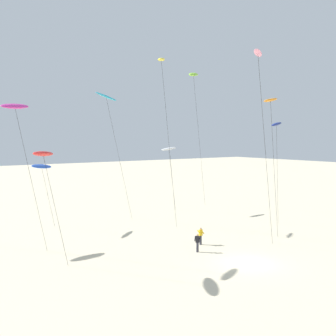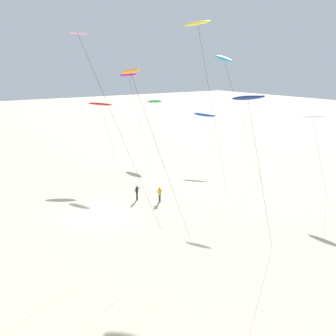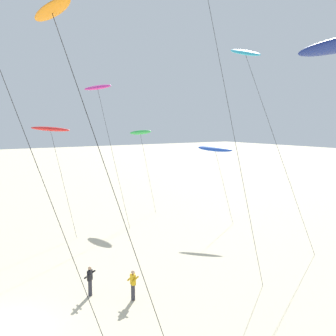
{
  "view_description": "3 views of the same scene",
  "coord_description": "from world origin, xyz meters",
  "px_view_note": "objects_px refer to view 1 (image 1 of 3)",
  "views": [
    {
      "loc": [
        -23.63,
        -21.84,
        10.2
      ],
      "look_at": [
        -2.12,
        8.37,
        7.37
      ],
      "focal_mm": 42.29,
      "sensor_mm": 36.0,
      "label": 1
    },
    {
      "loc": [
        31.35,
        -12.98,
        14.03
      ],
      "look_at": [
        0.3,
        7.79,
        3.52
      ],
      "focal_mm": 39.26,
      "sensor_mm": 36.0,
      "label": 2
    },
    {
      "loc": [
        18.23,
        -2.83,
        9.59
      ],
      "look_at": [
        -3.51,
        11.5,
        6.52
      ],
      "focal_mm": 41.41,
      "sensor_mm": 36.0,
      "label": 3
    }
  ],
  "objects_px": {
    "kite_red": "(43,154)",
    "kite_white": "(169,149)",
    "kite_orange": "(271,102)",
    "kite_pink": "(258,61)",
    "kite_magenta": "(15,107)",
    "kite_navy": "(276,125)",
    "kite_lime": "(194,75)",
    "kite_yellow": "(161,61)",
    "kite_blue": "(42,167)",
    "kite_flyer_middle": "(197,242)",
    "kite_cyan": "(106,98)",
    "kite_flyer_nearest": "(201,235)"
  },
  "relations": [
    {
      "from": "kite_navy",
      "to": "kite_flyer_middle",
      "type": "height_order",
      "value": "kite_navy"
    },
    {
      "from": "kite_lime",
      "to": "kite_flyer_middle",
      "type": "height_order",
      "value": "kite_lime"
    },
    {
      "from": "kite_magenta",
      "to": "kite_red",
      "type": "height_order",
      "value": "kite_magenta"
    },
    {
      "from": "kite_white",
      "to": "kite_orange",
      "type": "bearing_deg",
      "value": -99.25
    },
    {
      "from": "kite_navy",
      "to": "kite_magenta",
      "type": "relative_size",
      "value": 0.92
    },
    {
      "from": "kite_cyan",
      "to": "kite_blue",
      "type": "xyz_separation_m",
      "value": [
        -6.55,
        2.7,
        -7.58
      ]
    },
    {
      "from": "kite_navy",
      "to": "kite_white",
      "type": "relative_size",
      "value": 1.34
    },
    {
      "from": "kite_flyer_middle",
      "to": "kite_cyan",
      "type": "bearing_deg",
      "value": 98.59
    },
    {
      "from": "kite_orange",
      "to": "kite_lime",
      "type": "bearing_deg",
      "value": 70.22
    },
    {
      "from": "kite_pink",
      "to": "kite_white",
      "type": "xyz_separation_m",
      "value": [
        7.63,
        22.46,
        -7.38
      ]
    },
    {
      "from": "kite_flyer_middle",
      "to": "kite_blue",
      "type": "bearing_deg",
      "value": 117.91
    },
    {
      "from": "kite_navy",
      "to": "kite_flyer_middle",
      "type": "xyz_separation_m",
      "value": [
        -13.23,
        -2.28,
        -10.77
      ]
    },
    {
      "from": "kite_red",
      "to": "kite_lime",
      "type": "bearing_deg",
      "value": 28.96
    },
    {
      "from": "kite_yellow",
      "to": "kite_pink",
      "type": "bearing_deg",
      "value": -89.07
    },
    {
      "from": "kite_pink",
      "to": "kite_orange",
      "type": "height_order",
      "value": "kite_pink"
    },
    {
      "from": "kite_navy",
      "to": "kite_white",
      "type": "distance_m",
      "value": 15.4
    },
    {
      "from": "kite_yellow",
      "to": "kite_flyer_middle",
      "type": "distance_m",
      "value": 18.54
    },
    {
      "from": "kite_orange",
      "to": "kite_flyer_nearest",
      "type": "distance_m",
      "value": 13.95
    },
    {
      "from": "kite_pink",
      "to": "kite_yellow",
      "type": "height_order",
      "value": "kite_yellow"
    },
    {
      "from": "kite_pink",
      "to": "kite_yellow",
      "type": "distance_m",
      "value": 12.93
    },
    {
      "from": "kite_flyer_nearest",
      "to": "kite_lime",
      "type": "bearing_deg",
      "value": 53.31
    },
    {
      "from": "kite_red",
      "to": "kite_cyan",
      "type": "bearing_deg",
      "value": 46.55
    },
    {
      "from": "kite_pink",
      "to": "kite_orange",
      "type": "bearing_deg",
      "value": 29.01
    },
    {
      "from": "kite_orange",
      "to": "kite_magenta",
      "type": "bearing_deg",
      "value": 152.83
    },
    {
      "from": "kite_navy",
      "to": "kite_lime",
      "type": "bearing_deg",
      "value": 92.93
    },
    {
      "from": "kite_red",
      "to": "kite_flyer_nearest",
      "type": "xyz_separation_m",
      "value": [
        14.81,
        -0.24,
        -8.13
      ]
    },
    {
      "from": "kite_flyer_nearest",
      "to": "kite_flyer_middle",
      "type": "distance_m",
      "value": 2.51
    },
    {
      "from": "kite_lime",
      "to": "kite_yellow",
      "type": "height_order",
      "value": "kite_lime"
    },
    {
      "from": "kite_red",
      "to": "kite_yellow",
      "type": "distance_m",
      "value": 17.37
    },
    {
      "from": "kite_navy",
      "to": "kite_magenta",
      "type": "height_order",
      "value": "kite_magenta"
    },
    {
      "from": "kite_red",
      "to": "kite_pink",
      "type": "height_order",
      "value": "kite_pink"
    },
    {
      "from": "kite_cyan",
      "to": "kite_orange",
      "type": "relative_size",
      "value": 1.11
    },
    {
      "from": "kite_magenta",
      "to": "kite_lime",
      "type": "distance_m",
      "value": 28.54
    },
    {
      "from": "kite_lime",
      "to": "kite_yellow",
      "type": "distance_m",
      "value": 14.67
    },
    {
      "from": "kite_orange",
      "to": "kite_pink",
      "type": "bearing_deg",
      "value": -150.99
    },
    {
      "from": "kite_cyan",
      "to": "kite_white",
      "type": "bearing_deg",
      "value": 16.54
    },
    {
      "from": "kite_red",
      "to": "kite_orange",
      "type": "relative_size",
      "value": 0.67
    },
    {
      "from": "kite_white",
      "to": "kite_flyer_nearest",
      "type": "height_order",
      "value": "kite_white"
    },
    {
      "from": "kite_yellow",
      "to": "kite_blue",
      "type": "xyz_separation_m",
      "value": [
        -9.57,
        9.15,
        -10.92
      ]
    },
    {
      "from": "kite_red",
      "to": "kite_white",
      "type": "height_order",
      "value": "kite_red"
    },
    {
      "from": "kite_navy",
      "to": "kite_flyer_nearest",
      "type": "xyz_separation_m",
      "value": [
        -11.41,
        -0.56,
        -10.77
      ]
    },
    {
      "from": "kite_pink",
      "to": "kite_yellow",
      "type": "relative_size",
      "value": 0.91
    },
    {
      "from": "kite_navy",
      "to": "kite_magenta",
      "type": "distance_m",
      "value": 27.27
    },
    {
      "from": "kite_navy",
      "to": "kite_pink",
      "type": "distance_m",
      "value": 15.12
    },
    {
      "from": "kite_cyan",
      "to": "kite_flyer_nearest",
      "type": "xyz_separation_m",
      "value": [
        3.86,
        -11.79,
        -13.77
      ]
    },
    {
      "from": "kite_lime",
      "to": "kite_red",
      "type": "bearing_deg",
      "value": -151.04
    },
    {
      "from": "kite_flyer_nearest",
      "to": "kite_flyer_middle",
      "type": "relative_size",
      "value": 1.0
    },
    {
      "from": "kite_navy",
      "to": "kite_pink",
      "type": "relative_size",
      "value": 0.72
    },
    {
      "from": "kite_red",
      "to": "kite_pink",
      "type": "relative_size",
      "value": 0.56
    },
    {
      "from": "kite_red",
      "to": "kite_lime",
      "type": "distance_m",
      "value": 30.75
    }
  ]
}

